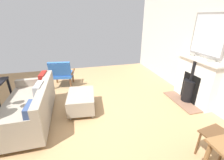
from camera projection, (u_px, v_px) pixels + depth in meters
The scene contains 9 objects.
ground_plane at pixel (81, 112), 3.40m from camera, with size 5.84×6.36×0.01m, color tan.
wall_left at pixel (203, 45), 3.53m from camera, with size 0.12×6.36×2.73m, color silver.
fireplace at pixel (193, 83), 3.66m from camera, with size 0.57×1.20×1.11m.
mirror_over_mantel at pixel (209, 35), 3.24m from camera, with size 0.04×0.90×0.90m.
mantel_bowl_near at pixel (192, 55), 3.63m from camera, with size 0.12×0.12×0.06m.
mantel_bowl_far at pixel (211, 61), 3.14m from camera, with size 0.16×0.16×0.04m.
sofa at pixel (31, 106), 2.97m from camera, with size 0.85×1.75×0.82m.
ottoman at pixel (81, 100), 3.37m from camera, with size 0.65×0.86×0.42m.
armchair_accent at pixel (62, 73), 4.43m from camera, with size 0.75×0.69×0.84m.
Camera 1 is at (0.03, 2.93, 2.00)m, focal length 24.11 mm.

